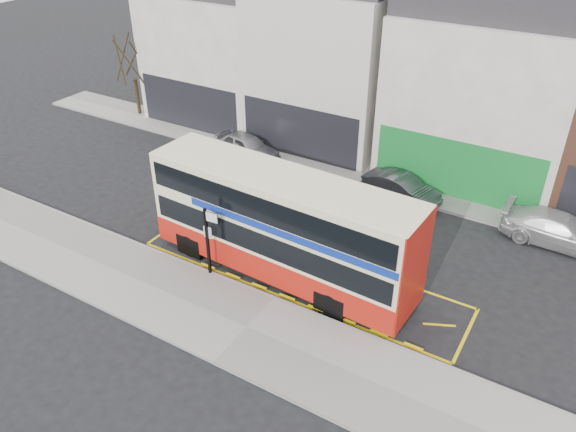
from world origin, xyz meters
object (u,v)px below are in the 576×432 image
Objects in this scene: bus_stop_post at (208,236)px; car_silver at (247,146)px; car_white at (559,230)px; street_tree_right at (563,133)px; double_decker_bus at (282,225)px; car_grey at (401,188)px; street_tree_left at (130,47)px.

car_silver is (-5.09, 9.98, -1.27)m from bus_stop_post.
street_tree_right is at bearing 20.82° from car_white.
street_tree_right is (8.38, 11.16, 1.66)m from double_decker_bus.
car_white is (7.50, -0.12, 0.05)m from car_grey.
car_silver is 0.86× the size of car_white.
street_tree_right is (25.97, 1.15, -0.60)m from street_tree_left.
car_white is at bearing -80.32° from car_grey.
car_silver is 9.46m from car_grey.
car_grey is at bearing 79.57° from double_decker_bus.
car_silver is 1.05× the size of car_grey.
bus_stop_post is 19.34m from street_tree_left.
street_tree_right reaches higher than car_white.
bus_stop_post is 0.52× the size of street_tree_right.
street_tree_left reaches higher than street_tree_right.
street_tree_left is at bearing 87.04° from car_white.
double_decker_bus is 11.32m from car_silver.
car_white is at bearing -3.81° from street_tree_left.
double_decker_bus is 14.05m from street_tree_right.
car_grey is at bearing 62.93° from bus_stop_post.
double_decker_bus is 2.83× the size of car_grey.
bus_stop_post is at bearing -142.58° from double_decker_bus.
bus_stop_post is 15.50m from car_white.
double_decker_bus is at bearing 131.85° from car_white.
car_white is at bearing 36.29° from bus_stop_post.
bus_stop_post is at bearing -130.07° from street_tree_right.
bus_stop_post is at bearing -142.57° from car_silver.
car_white is 4.58m from street_tree_right.
double_decker_bus reaches higher than car_silver.
street_tree_left is (-19.54, 1.68, 3.98)m from car_grey.
car_grey is 20.01m from street_tree_left.
car_white is (16.96, -0.09, -0.01)m from car_silver.
double_decker_bus is 12.63m from car_white.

